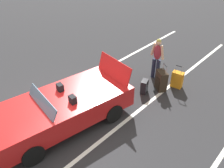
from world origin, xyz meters
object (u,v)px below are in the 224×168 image
suitcase_large_black (161,80)px  convertible_car (55,111)px  traveler_person (157,57)px  suitcase_medium_bright (177,80)px  suitcase_small_carryon (144,87)px

suitcase_large_black → convertible_car: bearing=16.7°
traveler_person → suitcase_medium_bright: bearing=95.6°
suitcase_large_black → suitcase_medium_bright: suitcase_large_black is taller
convertible_car → suitcase_small_carryon: convertible_car is taller
traveler_person → suitcase_small_carryon: bearing=17.1°
suitcase_small_carryon → traveler_person: traveler_person is taller
convertible_car → traveler_person: size_ratio=2.65×
suitcase_medium_bright → traveler_person: (0.04, -0.94, 0.62)m
traveler_person → convertible_car: bearing=-4.8°
convertible_car → suitcase_small_carryon: size_ratio=8.74×
suitcase_large_black → traveler_person: traveler_person is taller
suitcase_large_black → suitcase_medium_bright: 0.65m
traveler_person → suitcase_large_black: bearing=52.6°
suitcase_large_black → suitcase_small_carryon: (0.58, -0.32, -0.12)m
suitcase_large_black → suitcase_small_carryon: bearing=5.6°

